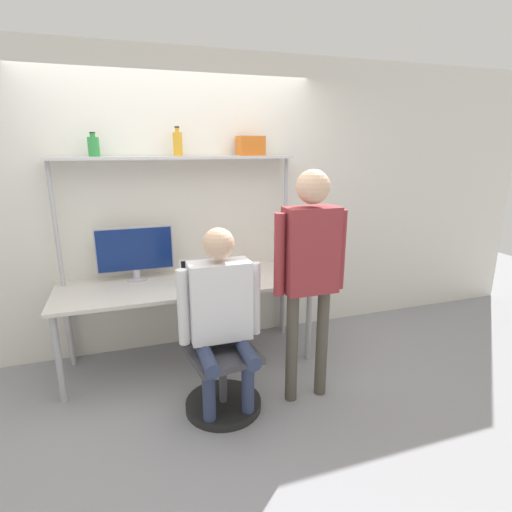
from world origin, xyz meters
The scene contains 13 objects.
ground_plane centered at (0.00, 0.00, 0.00)m, with size 12.00×12.00×0.00m, color gray.
wall_back centered at (0.00, 0.81, 1.35)m, with size 8.00×0.06×2.70m.
desk centered at (0.00, 0.40, 0.68)m, with size 2.17×0.76×0.75m.
shelf_unit centered at (0.00, 0.64, 1.56)m, with size 2.06×0.26×1.80m.
monitor centered at (-0.41, 0.61, 1.00)m, with size 0.65×0.18×0.47m.
laptop centered at (0.08, 0.28, 0.81)m, with size 0.30×0.23×0.22m.
cell_phone centered at (0.33, 0.27, 0.75)m, with size 0.07×0.15×0.01m.
office_chair centered at (0.11, -0.34, 0.28)m, with size 0.56×0.56×0.92m.
person_seated centered at (0.12, -0.38, 0.81)m, with size 0.59×0.47×1.36m.
person_standing centered at (0.76, -0.43, 1.12)m, with size 0.55×0.24×1.74m.
bottle_green centered at (-0.66, 0.64, 1.88)m, with size 0.09×0.09×0.19m.
bottle_amber centered at (0.01, 0.64, 1.91)m, with size 0.08×0.08×0.24m.
storage_box centered at (0.65, 0.64, 1.89)m, with size 0.23×0.20×0.17m.
Camera 1 is at (-0.46, -2.90, 1.89)m, focal length 28.00 mm.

